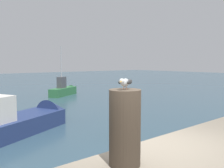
# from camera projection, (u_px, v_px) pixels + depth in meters

# --- Properties ---
(mooring_post) EXTENTS (0.39, 0.39, 0.95)m
(mooring_post) POSITION_uv_depth(u_px,v_px,m) (125.00, 128.00, 2.98)
(mooring_post) COLOR #382D23
(mooring_post) RESTS_ON harbor_quay
(seagull) EXTENTS (0.36, 0.24, 0.14)m
(seagull) POSITION_uv_depth(u_px,v_px,m) (125.00, 82.00, 2.92)
(seagull) COLOR tan
(seagull) RESTS_ON mooring_post
(boat_navy) EXTENTS (6.28, 4.01, 1.94)m
(boat_navy) POSITION_uv_depth(u_px,v_px,m) (22.00, 120.00, 9.65)
(boat_navy) COLOR navy
(boat_navy) RESTS_ON ground_plane
(boat_green) EXTENTS (3.58, 2.62, 4.12)m
(boat_green) POSITION_uv_depth(u_px,v_px,m) (65.00, 90.00, 20.42)
(boat_green) COLOR #2D6B3D
(boat_green) RESTS_ON ground_plane
(channel_buoy) EXTENTS (0.56, 0.56, 1.33)m
(channel_buoy) POSITION_uv_depth(u_px,v_px,m) (123.00, 123.00, 9.16)
(channel_buoy) COLOR yellow
(channel_buoy) RESTS_ON ground_plane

